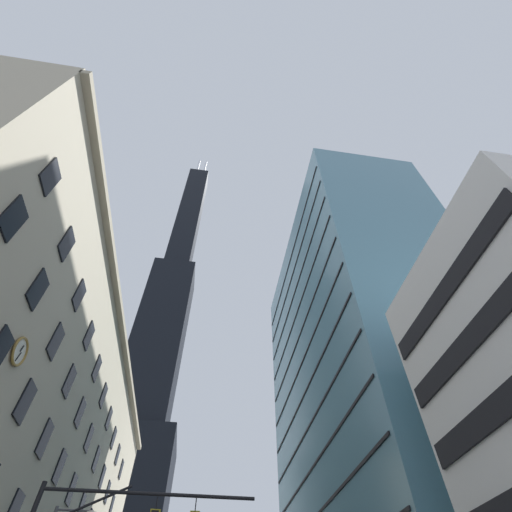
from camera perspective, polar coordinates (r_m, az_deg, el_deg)
The scene contains 2 objects.
dark_skyscraper at distance 124.99m, azimuth -16.23°, elevation -17.46°, with size 22.87×22.87×214.23m.
glass_office_midrise at distance 50.00m, azimuth 16.34°, elevation -18.12°, with size 15.41×35.73×53.01m.
Camera 1 is at (-0.71, -13.76, 1.92)m, focal length 25.50 mm.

